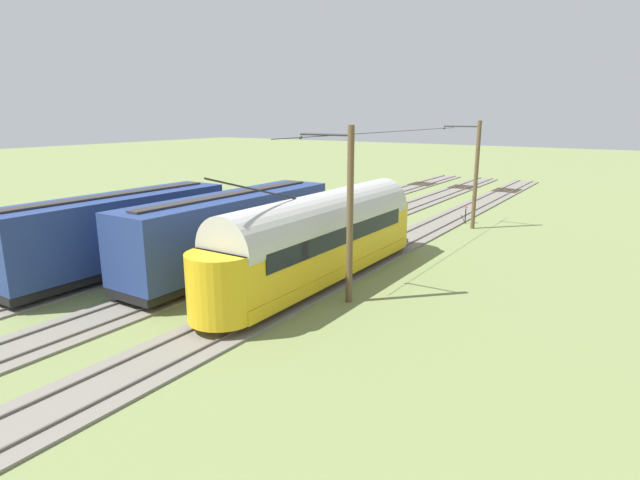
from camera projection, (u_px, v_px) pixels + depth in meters
ground_plane at (300, 247)px, 31.14m from camera, size 220.00×220.00×0.00m
track_streetcar_siding at (371, 257)px, 28.90m from camera, size 2.80×80.00×0.18m
track_adjacent_siding at (303, 245)px, 31.38m from camera, size 2.80×80.00×0.18m
track_third_siding at (245, 236)px, 33.86m from camera, size 2.80×80.00×0.18m
vintage_streetcar at (322, 236)px, 24.23m from camera, size 2.65×16.11×5.57m
coach_adjacent at (117, 231)px, 25.65m from camera, size 2.96×12.13×3.85m
coach_far_siding at (232, 230)px, 25.84m from camera, size 2.96×12.87×3.85m
catenary_pole_foreground at (475, 173)px, 35.40m from camera, size 2.67×0.28×7.42m
catenary_pole_mid_near at (349, 213)px, 21.24m from camera, size 2.67×0.28×7.42m
overhead_wire_run at (396, 131)px, 29.31m from camera, size 2.47×21.40×0.18m
switch_stand at (465, 214)px, 37.78m from camera, size 0.50×0.30×1.24m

